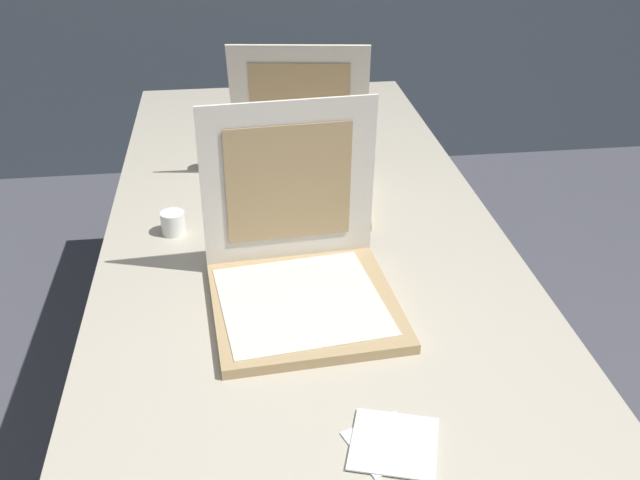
% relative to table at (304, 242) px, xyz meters
% --- Properties ---
extents(table, '(0.98, 2.31, 0.73)m').
position_rel_table_xyz_m(table, '(0.00, 0.00, 0.00)').
color(table, '#BCB29E').
rests_on(table, ground).
extents(pizza_box_front, '(0.40, 0.41, 0.40)m').
position_rel_table_xyz_m(pizza_box_front, '(-0.04, -0.32, 0.10)').
color(pizza_box_front, tan).
rests_on(pizza_box_front, table).
extents(pizza_box_middle, '(0.42, 0.43, 0.39)m').
position_rel_table_xyz_m(pizza_box_middle, '(0.01, 0.20, 0.10)').
color(pizza_box_middle, tan).
rests_on(pizza_box_middle, table).
extents(cup_white_far, '(0.06, 0.06, 0.06)m').
position_rel_table_xyz_m(cup_white_far, '(-0.24, 0.39, 0.07)').
color(cup_white_far, white).
rests_on(cup_white_far, table).
extents(cup_white_mid, '(0.06, 0.06, 0.06)m').
position_rel_table_xyz_m(cup_white_mid, '(-0.32, 0.01, 0.07)').
color(cup_white_mid, white).
rests_on(cup_white_mid, table).
extents(napkin_pile, '(0.17, 0.17, 0.01)m').
position_rel_table_xyz_m(napkin_pile, '(0.06, -0.75, 0.05)').
color(napkin_pile, white).
rests_on(napkin_pile, table).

